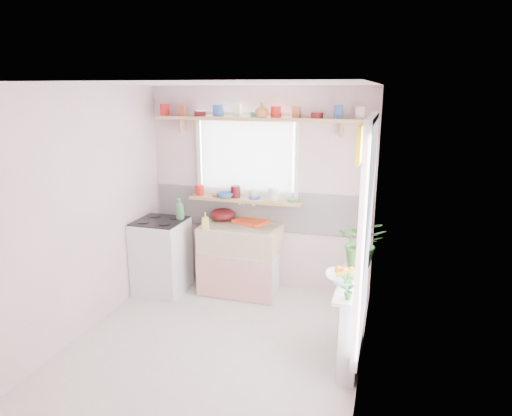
% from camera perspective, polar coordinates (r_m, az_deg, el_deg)
% --- Properties ---
extents(room, '(3.20, 3.20, 3.20)m').
position_cam_1_polar(room, '(4.76, 5.55, 1.40)').
color(room, beige).
rests_on(room, ground).
extents(sink_unit, '(0.95, 0.65, 1.11)m').
position_cam_1_polar(sink_unit, '(5.64, -1.94, -6.38)').
color(sink_unit, white).
rests_on(sink_unit, ground).
extents(cooker, '(0.58, 0.58, 0.93)m').
position_cam_1_polar(cooker, '(5.79, -11.73, -5.85)').
color(cooker, white).
rests_on(cooker, ground).
extents(radiator_ledge, '(0.22, 0.95, 0.78)m').
position_cam_1_polar(radiator_ledge, '(4.41, 11.87, -13.53)').
color(radiator_ledge, white).
rests_on(radiator_ledge, ground).
extents(windowsill, '(1.40, 0.22, 0.04)m').
position_cam_1_polar(windowsill, '(5.60, -1.40, 1.05)').
color(windowsill, tan).
rests_on(windowsill, room).
extents(pine_shelf, '(2.52, 0.24, 0.04)m').
position_cam_1_polar(pine_shelf, '(5.40, 0.05, 11.08)').
color(pine_shelf, tan).
rests_on(pine_shelf, room).
extents(shelf_crockery, '(2.47, 0.11, 0.12)m').
position_cam_1_polar(shelf_crockery, '(5.40, 0.05, 11.88)').
color(shelf_crockery, red).
rests_on(shelf_crockery, pine_shelf).
extents(sill_crockery, '(1.35, 0.11, 0.12)m').
position_cam_1_polar(sill_crockery, '(5.60, -1.89, 1.82)').
color(sill_crockery, red).
rests_on(sill_crockery, windowsill).
extents(dish_tray, '(0.47, 0.42, 0.04)m').
position_cam_1_polar(dish_tray, '(5.64, -0.67, -1.69)').
color(dish_tray, '#F64615').
rests_on(dish_tray, sink_unit).
extents(colander, '(0.34, 0.34, 0.15)m').
position_cam_1_polar(colander, '(5.77, -4.17, -0.79)').
color(colander, '#5B0F15').
rests_on(colander, sink_unit).
extents(jade_plant, '(0.45, 0.39, 0.50)m').
position_cam_1_polar(jade_plant, '(4.53, 13.14, -4.20)').
color(jade_plant, '#38692A').
rests_on(jade_plant, radiator_ledge).
extents(fruit_bowl, '(0.38, 0.38, 0.08)m').
position_cam_1_polar(fruit_bowl, '(4.21, 10.92, -8.57)').
color(fruit_bowl, white).
rests_on(fruit_bowl, radiator_ledge).
extents(herb_pot, '(0.14, 0.11, 0.23)m').
position_cam_1_polar(herb_pot, '(3.86, 11.44, -9.60)').
color(herb_pot, '#2D712E').
rests_on(herb_pot, radiator_ledge).
extents(soap_bottle_sink, '(0.11, 0.11, 0.19)m').
position_cam_1_polar(soap_bottle_sink, '(5.45, -6.35, -1.56)').
color(soap_bottle_sink, '#E5D266').
rests_on(soap_bottle_sink, sink_unit).
extents(sill_cup, '(0.15, 0.15, 0.10)m').
position_cam_1_polar(sill_cup, '(5.61, -0.23, 1.81)').
color(sill_cup, silver).
rests_on(sill_cup, windowsill).
extents(sill_bowl, '(0.22, 0.22, 0.07)m').
position_cam_1_polar(sill_bowl, '(5.61, -3.91, 1.60)').
color(sill_bowl, '#3166A0').
rests_on(sill_bowl, windowsill).
extents(shelf_vase, '(0.20, 0.20, 0.17)m').
position_cam_1_polar(shelf_vase, '(5.31, 0.71, 12.15)').
color(shelf_vase, '#B66C38').
rests_on(shelf_vase, pine_shelf).
extents(cooker_bottle, '(0.13, 0.13, 0.26)m').
position_cam_1_polar(cooker_bottle, '(5.61, -9.49, -0.10)').
color(cooker_bottle, '#458B51').
rests_on(cooker_bottle, cooker).
extents(fruit, '(0.20, 0.14, 0.10)m').
position_cam_1_polar(fruit, '(4.19, 11.05, -7.76)').
color(fruit, orange).
rests_on(fruit, fruit_bowl).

